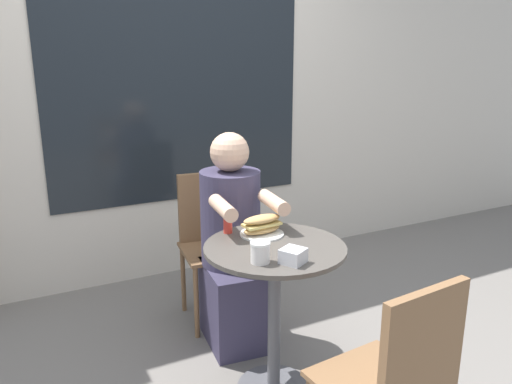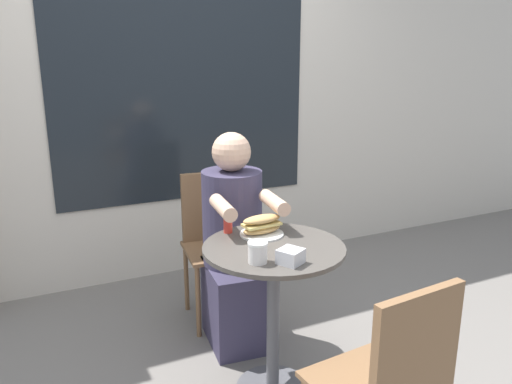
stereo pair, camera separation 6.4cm
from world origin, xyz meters
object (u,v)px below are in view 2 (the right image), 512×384
object	(u,v)px
seated_diner	(234,254)
sandwich_on_plate	(262,226)
cafe_table	(273,288)
condiment_bottle	(228,219)
diner_chair	(214,232)
drink_cup	(258,252)
empty_chair_across	(393,380)

from	to	relation	value
seated_diner	sandwich_on_plate	xyz separation A→B (m)	(-0.00, -0.34, 0.27)
cafe_table	condiment_bottle	bearing A→B (deg)	115.32
diner_chair	seated_diner	bearing A→B (deg)	93.99
drink_cup	condiment_bottle	bearing A→B (deg)	85.97
seated_diner	sandwich_on_plate	bearing A→B (deg)	95.49
empty_chair_across	diner_chair	bearing A→B (deg)	85.92
seated_diner	empty_chair_across	distance (m)	1.23
empty_chair_across	drink_cup	bearing A→B (deg)	103.24
empty_chair_across	sandwich_on_plate	world-z (taller)	empty_chair_across
cafe_table	empty_chair_across	size ratio (longest dim) A/B	0.84
cafe_table	seated_diner	size ratio (longest dim) A/B	0.63
diner_chair	seated_diner	world-z (taller)	seated_diner
empty_chair_across	sandwich_on_plate	distance (m)	0.93
diner_chair	condiment_bottle	xyz separation A→B (m)	(-0.15, -0.59, 0.28)
empty_chair_across	condiment_bottle	xyz separation A→B (m)	(-0.17, 0.99, 0.28)
cafe_table	drink_cup	size ratio (longest dim) A/B	8.36
sandwich_on_plate	drink_cup	size ratio (longest dim) A/B	2.35
diner_chair	drink_cup	xyz separation A→B (m)	(-0.17, -0.97, 0.26)
seated_diner	empty_chair_across	xyz separation A→B (m)	(0.04, -1.23, 0.01)
diner_chair	sandwich_on_plate	distance (m)	0.73
drink_cup	seated_diner	bearing A→B (deg)	75.59
drink_cup	condiment_bottle	xyz separation A→B (m)	(0.03, 0.38, 0.02)
seated_diner	condiment_bottle	bearing A→B (deg)	67.61
empty_chair_across	drink_cup	xyz separation A→B (m)	(-0.20, 0.61, 0.26)
diner_chair	drink_cup	size ratio (longest dim) A/B	9.91
diner_chair	drink_cup	bearing A→B (deg)	86.07
seated_diner	drink_cup	bearing A→B (deg)	81.85
drink_cup	empty_chair_across	bearing A→B (deg)	-71.78
sandwich_on_plate	condiment_bottle	xyz separation A→B (m)	(-0.13, 0.10, 0.03)
diner_chair	seated_diner	xyz separation A→B (m)	(-0.01, -0.34, -0.01)
cafe_table	empty_chair_across	bearing A→B (deg)	-85.68
diner_chair	sandwich_on_plate	bearing A→B (deg)	94.74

